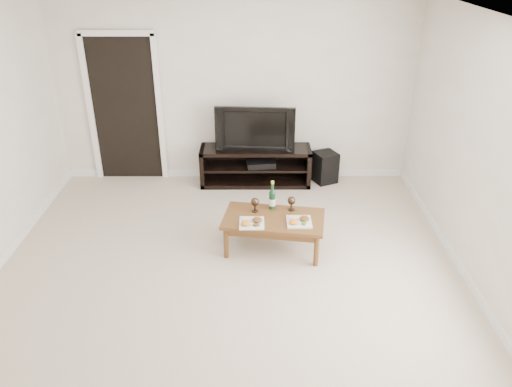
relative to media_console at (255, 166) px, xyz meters
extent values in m
plane|color=beige|center=(-0.29, -2.50, -0.28)|extent=(5.50, 5.50, 0.00)
cube|color=white|center=(-0.29, 0.27, 1.02)|extent=(5.00, 0.04, 2.60)
cube|color=white|center=(-0.29, -2.50, 2.35)|extent=(5.00, 5.50, 0.04)
cube|color=black|center=(-1.84, 0.24, 0.75)|extent=(0.90, 0.02, 2.05)
cube|color=black|center=(0.00, 0.00, 0.00)|extent=(1.57, 0.45, 0.55)
imported|color=black|center=(0.00, 0.00, 0.59)|extent=(1.11, 0.22, 0.63)
cube|color=black|center=(0.08, -0.01, 0.05)|extent=(0.43, 0.34, 0.08)
cube|color=black|center=(1.01, 0.06, -0.05)|extent=(0.40, 0.40, 0.45)
cube|color=brown|center=(0.20, -1.75, -0.07)|extent=(1.20, 0.78, 0.42)
cube|color=white|center=(-0.04, -1.89, 0.18)|extent=(0.27, 0.27, 0.07)
cube|color=white|center=(0.48, -1.86, 0.18)|extent=(0.27, 0.27, 0.07)
cylinder|color=#0E351B|center=(0.19, -1.54, 0.32)|extent=(0.07, 0.07, 0.35)
camera|label=1|loc=(0.00, -6.58, 2.92)|focal=35.00mm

